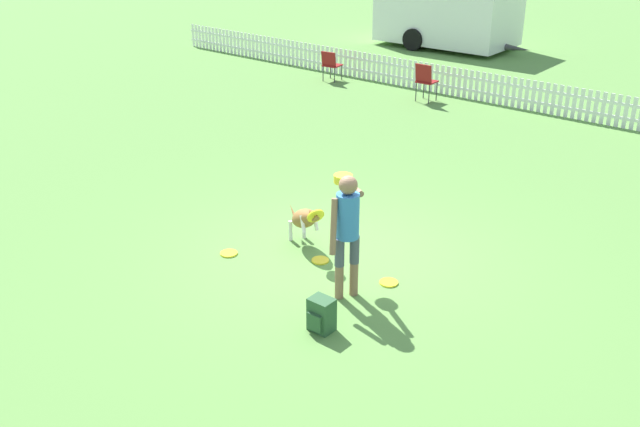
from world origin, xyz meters
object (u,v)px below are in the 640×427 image
(frisbee_midfield, at_px, (389,283))
(equipment_trailer, at_px, (448,8))
(handler_person, at_px, (347,221))
(folding_chair_center, at_px, (425,79))
(backpack_on_grass, at_px, (321,315))
(leaping_dog, at_px, (305,219))
(frisbee_near_dog, at_px, (229,253))
(folding_chair_blue_left, at_px, (331,63))
(frisbee_near_handler, at_px, (320,260))

(frisbee_midfield, xyz_separation_m, equipment_trailer, (-7.26, 13.76, 1.22))
(handler_person, height_order, equipment_trailer, equipment_trailer)
(folding_chair_center, bearing_deg, frisbee_midfield, 117.59)
(equipment_trailer, bearing_deg, backpack_on_grass, -65.24)
(leaping_dog, xyz_separation_m, folding_chair_center, (-2.79, 7.63, 0.10))
(handler_person, relative_size, equipment_trailer, 0.32)
(backpack_on_grass, bearing_deg, folding_chair_center, 115.26)
(handler_person, distance_m, leaping_dog, 1.48)
(backpack_on_grass, bearing_deg, leaping_dog, 135.81)
(leaping_dog, bearing_deg, frisbee_near_dog, -11.70)
(folding_chair_blue_left, height_order, folding_chair_center, folding_chair_center)
(frisbee_near_dog, xyz_separation_m, backpack_on_grass, (2.19, -0.63, 0.19))
(folding_chair_blue_left, bearing_deg, handler_person, 123.88)
(handler_person, relative_size, frisbee_near_dog, 6.65)
(folding_chair_center, bearing_deg, equipment_trailer, -65.30)
(frisbee_midfield, xyz_separation_m, folding_chair_blue_left, (-7.27, 7.85, 0.46))
(frisbee_midfield, distance_m, folding_chair_blue_left, 10.71)
(frisbee_near_dog, xyz_separation_m, frisbee_midfield, (2.18, 0.75, 0.00))
(leaping_dog, relative_size, equipment_trailer, 0.21)
(leaping_dog, distance_m, frisbee_near_handler, 0.64)
(handler_person, bearing_deg, frisbee_midfield, 1.63)
(folding_chair_center, bearing_deg, folding_chair_blue_left, -4.21)
(handler_person, xyz_separation_m, equipment_trailer, (-6.98, 14.32, 0.21))
(leaping_dog, xyz_separation_m, equipment_trailer, (-5.76, 13.68, 0.78))
(leaping_dog, xyz_separation_m, frisbee_midfield, (1.49, -0.08, -0.44))
(frisbee_near_dog, bearing_deg, folding_chair_blue_left, 120.59)
(frisbee_midfield, relative_size, backpack_on_grass, 0.59)
(handler_person, height_order, folding_chair_center, handler_person)
(leaping_dog, distance_m, equipment_trailer, 14.87)
(handler_person, distance_m, equipment_trailer, 15.93)
(frisbee_near_handler, distance_m, frisbee_near_dog, 1.29)
(frisbee_near_handler, relative_size, frisbee_near_dog, 1.00)
(handler_person, xyz_separation_m, frisbee_midfield, (0.28, 0.56, -1.00))
(leaping_dog, distance_m, folding_chair_blue_left, 9.68)
(leaping_dog, bearing_deg, backpack_on_grass, 73.87)
(handler_person, distance_m, folding_chair_center, 9.19)
(backpack_on_grass, bearing_deg, equipment_trailer, 115.62)
(leaping_dog, height_order, backpack_on_grass, leaping_dog)
(handler_person, bearing_deg, folding_chair_center, 53.92)
(handler_person, bearing_deg, frisbee_near_dog, 123.92)
(frisbee_near_dog, bearing_deg, handler_person, 5.86)
(leaping_dog, distance_m, frisbee_midfield, 1.56)
(frisbee_near_handler, bearing_deg, backpack_on_grass, -50.11)
(frisbee_near_handler, height_order, folding_chair_center, folding_chair_center)
(handler_person, distance_m, frisbee_near_handler, 1.36)
(frisbee_near_dog, bearing_deg, frisbee_midfield, 18.98)
(leaping_dog, xyz_separation_m, folding_chair_blue_left, (-5.77, 7.77, 0.02))
(leaping_dog, distance_m, backpack_on_grass, 2.11)
(frisbee_midfield, xyz_separation_m, folding_chair_center, (-4.28, 7.71, 0.54))
(folding_chair_blue_left, distance_m, folding_chair_center, 2.99)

